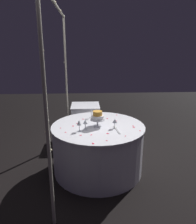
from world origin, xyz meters
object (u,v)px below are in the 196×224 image
(side_table, at_px, (86,121))
(wine_glass_0, at_px, (91,111))
(wine_glass_3, at_px, (85,122))
(main_table, at_px, (98,148))
(wine_glass_2, at_px, (115,121))
(tiered_cake, at_px, (98,117))
(decorative_arch, at_px, (59,70))
(cake_knife, at_px, (116,129))
(wine_glass_1, at_px, (79,123))

(side_table, height_order, wine_glass_0, wine_glass_0)
(side_table, distance_m, wine_glass_3, 1.51)
(main_table, relative_size, wine_glass_2, 9.96)
(main_table, height_order, tiered_cake, tiered_cake)
(wine_glass_0, distance_m, wine_glass_2, 0.59)
(decorative_arch, bearing_deg, side_table, -15.17)
(tiered_cake, bearing_deg, wine_glass_2, -110.82)
(tiered_cake, distance_m, cake_knife, 0.34)
(tiered_cake, xyz_separation_m, wine_glass_2, (-0.09, -0.24, -0.04))
(main_table, relative_size, cake_knife, 4.71)
(tiered_cake, bearing_deg, wine_glass_1, 125.23)
(tiered_cake, bearing_deg, cake_knife, -122.29)
(side_table, xyz_separation_m, wine_glass_0, (-0.92, -0.10, 0.50))
(wine_glass_0, distance_m, cake_knife, 0.67)
(wine_glass_0, bearing_deg, tiered_cake, -168.47)
(decorative_arch, xyz_separation_m, side_table, (1.29, -0.35, -1.20))
(decorative_arch, distance_m, wine_glass_2, 1.06)
(main_table, distance_m, cake_knife, 0.49)
(decorative_arch, xyz_separation_m, wine_glass_1, (-0.21, -0.27, -0.70))
(side_table, bearing_deg, tiered_cake, -172.13)
(wine_glass_3, bearing_deg, wine_glass_2, -86.83)
(wine_glass_2, height_order, cake_knife, wine_glass_2)
(side_table, xyz_separation_m, tiered_cake, (-1.32, -0.18, 0.53))
(decorative_arch, bearing_deg, main_table, -90.13)
(decorative_arch, relative_size, side_table, 3.35)
(wine_glass_1, bearing_deg, main_table, -52.01)
(wine_glass_0, relative_size, wine_glass_1, 1.00)
(main_table, height_order, side_table, main_table)
(wine_glass_0, distance_m, wine_glass_1, 0.61)
(side_table, distance_m, wine_glass_1, 1.59)
(main_table, height_order, cake_knife, cake_knife)
(cake_knife, bearing_deg, wine_glass_0, 31.03)
(wine_glass_2, xyz_separation_m, cake_knife, (-0.07, -0.01, -0.10))
(tiered_cake, relative_size, wine_glass_0, 1.44)
(main_table, distance_m, wine_glass_1, 0.60)
(decorative_arch, xyz_separation_m, wine_glass_2, (-0.12, -0.78, -0.71))
(wine_glass_0, xyz_separation_m, cake_knife, (-0.56, -0.34, -0.11))
(wine_glass_0, relative_size, wine_glass_3, 1.12)
(wine_glass_0, bearing_deg, cake_knife, -148.97)
(side_table, relative_size, wine_glass_2, 5.11)
(wine_glass_2, relative_size, wine_glass_3, 0.98)
(wine_glass_2, bearing_deg, tiered_cake, 69.18)
(main_table, bearing_deg, wine_glass_3, 127.03)
(main_table, height_order, wine_glass_2, wine_glass_2)
(side_table, bearing_deg, decorative_arch, 164.83)
(main_table, distance_m, tiered_cake, 0.52)
(side_table, height_order, wine_glass_1, wine_glass_1)
(wine_glass_0, relative_size, cake_knife, 0.54)
(wine_glass_1, bearing_deg, wine_glass_3, -49.91)
(decorative_arch, distance_m, main_table, 1.30)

